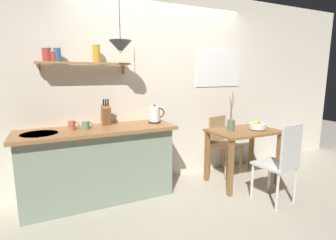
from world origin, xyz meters
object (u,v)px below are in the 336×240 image
Objects in this scene: twig_vase at (231,124)px; dining_table at (243,140)px; coffee_mug_by_sink at (72,125)px; dining_chair_near at (281,160)px; electric_kettle at (155,115)px; coffee_mug_spare at (86,125)px; fruit_bowl at (257,126)px; knife_block at (106,115)px; pendant_lamp at (120,47)px; dining_chair_far at (222,141)px.

dining_table is at bearing -17.98° from twig_vase.
dining_table is 2.27m from coffee_mug_by_sink.
coffee_mug_by_sink reaches higher than dining_chair_near.
coffee_mug_spare is (-0.88, -0.02, -0.06)m from electric_kettle.
dining_chair_near is 0.70m from fruit_bowl.
dining_chair_near is 3.93× the size of electric_kettle.
coffee_mug_by_sink is 0.15m from coffee_mug_spare.
dining_table is 0.95× the size of dining_chair_near.
knife_block is (-1.99, 0.55, 0.22)m from fruit_bowl.
pendant_lamp is (-1.84, 0.31, 1.02)m from fruit_bowl.
electric_kettle reaches higher than dining_table.
coffee_mug_by_sink is at bearing -177.44° from dining_chair_far.
dining_table is 3.74× the size of electric_kettle.
dining_chair_near is 2.30m from pendant_lamp.
knife_block is 0.86m from pendant_lamp.
coffee_mug_by_sink is (-1.03, -0.02, -0.05)m from electric_kettle.
coffee_mug_by_sink is at bearing -179.06° from electric_kettle.
coffee_mug_spare reaches higher than dining_chair_far.
dining_chair_far is 1.51× the size of pendant_lamp.
coffee_mug_spare is at bearing -2.94° from coffee_mug_by_sink.
twig_vase is (-0.37, 0.12, 0.03)m from fruit_bowl.
twig_vase is at bearing -8.09° from coffee_mug_by_sink.
knife_block reaches higher than dining_chair_near.
dining_chair_far is 2.12m from pendant_lamp.
dining_table is at bearing 89.30° from dining_chair_near.
dining_table is 0.30m from twig_vase.
electric_kettle is (-1.01, 0.31, 0.16)m from twig_vase.
dining_table is 1.91m from knife_block.
knife_block is at bearing 164.60° from fruit_bowl.
fruit_bowl is at bearing -10.02° from coffee_mug_spare.
knife_block reaches higher than coffee_mug_by_sink.
pendant_lamp is at bearing 170.31° from fruit_bowl.
fruit_bowl is (0.19, -0.06, 0.20)m from dining_table.
pendant_lamp reaches higher than dining_chair_near.
dining_chair_far is at bearing -1.42° from knife_block.
pendant_lamp reaches higher than knife_block.
electric_kettle is 0.96m from pendant_lamp.
electric_kettle is 0.88m from coffee_mug_spare.
pendant_lamp reaches higher than coffee_mug_spare.
coffee_mug_spare is at bearing -177.03° from dining_chair_far.
dining_chair_near is 1.64m from electric_kettle.
coffee_mug_spare reaches higher than fruit_bowl.
electric_kettle reaches higher than coffee_mug_by_sink.
pendant_lamp reaches higher than fruit_bowl.
knife_block is 0.45m from coffee_mug_by_sink.
dining_chair_far is 2.69× the size of knife_block.
knife_block is 0.56× the size of pendant_lamp.
coffee_mug_by_sink is at bearing 170.73° from pendant_lamp.
electric_kettle is (-1.17, -0.08, 0.51)m from dining_chair_far.
knife_block reaches higher than dining_chair_far.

